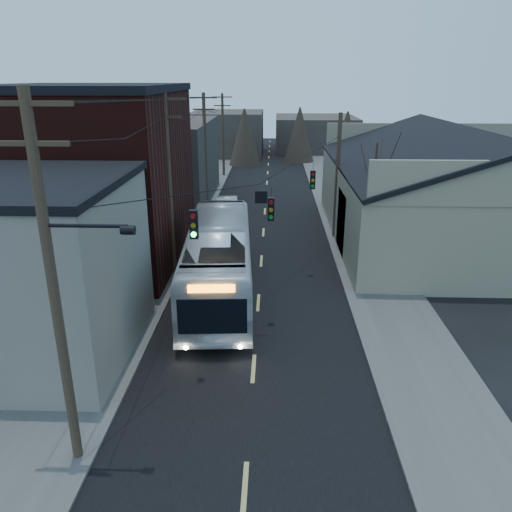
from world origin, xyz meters
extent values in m
cube|color=black|center=(0.00, 30.00, 0.01)|extent=(9.00, 110.00, 0.02)
cube|color=#474744|center=(-6.50, 30.00, 0.06)|extent=(4.00, 110.00, 0.12)
cube|color=#474744|center=(6.50, 30.00, 0.06)|extent=(4.00, 110.00, 0.12)
cube|color=slate|center=(-9.00, 9.00, 3.50)|extent=(8.00, 8.00, 7.00)
cube|color=black|center=(-10.00, 20.00, 5.00)|extent=(10.00, 12.00, 10.00)
cube|color=#37322C|center=(-9.50, 36.00, 3.50)|extent=(9.00, 14.00, 7.00)
cube|color=gray|center=(13.00, 25.00, 2.50)|extent=(16.00, 20.00, 5.00)
cube|color=black|center=(9.00, 25.00, 6.30)|extent=(8.16, 20.60, 2.86)
cube|color=#37322C|center=(-6.00, 65.00, 3.00)|extent=(10.00, 12.00, 6.00)
cube|color=#37322C|center=(7.00, 70.00, 2.50)|extent=(12.00, 14.00, 5.00)
cone|color=black|center=(6.50, 20.00, 3.60)|extent=(0.40, 0.40, 7.20)
cylinder|color=#382B1E|center=(-5.00, 3.00, 5.25)|extent=(0.28, 0.28, 10.50)
cube|color=#382B1E|center=(-5.00, 3.00, 10.10)|extent=(2.20, 0.12, 0.12)
cylinder|color=#382B1E|center=(-5.00, 18.00, 5.00)|extent=(0.28, 0.28, 10.00)
cube|color=#382B1E|center=(-5.00, 18.00, 9.60)|extent=(2.20, 0.12, 0.12)
cylinder|color=#382B1E|center=(-5.00, 33.00, 4.75)|extent=(0.28, 0.28, 9.50)
cube|color=#382B1E|center=(-5.00, 33.00, 9.10)|extent=(2.20, 0.12, 0.12)
cylinder|color=#382B1E|center=(-5.00, 48.00, 4.50)|extent=(0.28, 0.28, 9.00)
cube|color=#382B1E|center=(-5.00, 48.00, 8.60)|extent=(2.20, 0.12, 0.12)
cylinder|color=#382B1E|center=(5.00, 25.00, 4.25)|extent=(0.28, 0.28, 8.50)
cube|color=black|center=(-2.00, 7.50, 5.95)|extent=(0.28, 0.20, 1.00)
cube|color=black|center=(0.60, 12.00, 5.35)|extent=(0.28, 0.20, 1.00)
cube|color=black|center=(2.80, 18.00, 5.45)|extent=(0.28, 0.20, 1.00)
imported|color=silver|center=(-2.06, 15.18, 1.86)|extent=(4.02, 13.56, 3.73)
imported|color=#A9ADB1|center=(-3.00, 30.03, 0.79)|extent=(2.18, 4.94, 1.58)
camera|label=1|loc=(0.69, -8.70, 10.67)|focal=35.00mm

